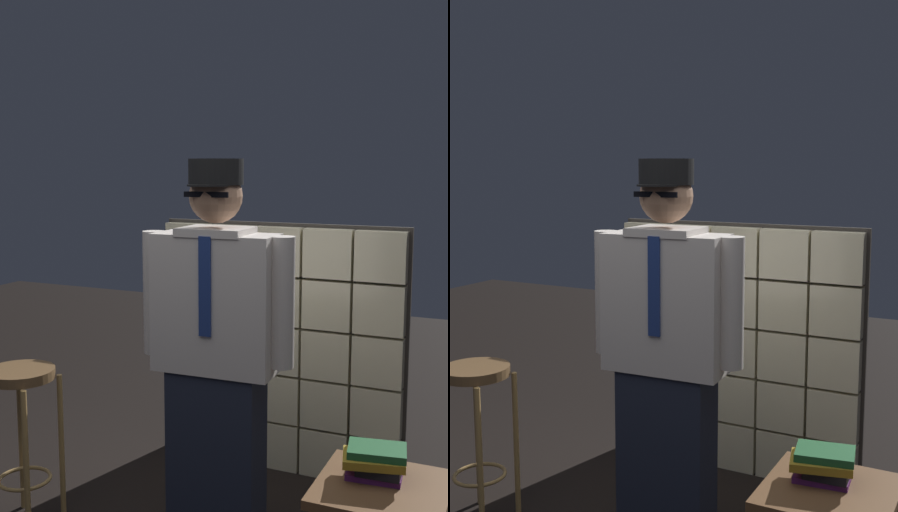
# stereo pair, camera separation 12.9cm
# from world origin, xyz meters

# --- Properties ---
(glass_block_wall) EXTENTS (1.50, 0.10, 1.50)m
(glass_block_wall) POSITION_xyz_m (-0.00, 1.47, 0.73)
(glass_block_wall) COLOR beige
(glass_block_wall) RESTS_ON ground
(standing_person) EXTENTS (0.74, 0.32, 1.85)m
(standing_person) POSITION_xyz_m (0.05, 0.49, 0.96)
(standing_person) COLOR #1E2333
(standing_person) RESTS_ON ground
(bar_stool) EXTENTS (0.34, 0.34, 0.82)m
(bar_stool) POSITION_xyz_m (-0.93, 0.30, 0.61)
(bar_stool) COLOR brown
(bar_stool) RESTS_ON ground
(side_table) EXTENTS (0.52, 0.52, 0.54)m
(side_table) POSITION_xyz_m (0.84, 0.40, 0.47)
(side_table) COLOR brown
(side_table) RESTS_ON ground
(book_stack) EXTENTS (0.28, 0.23, 0.13)m
(book_stack) POSITION_xyz_m (0.80, 0.45, 0.61)
(book_stack) COLOR #591E66
(book_stack) RESTS_ON side_table
(coffee_mug) EXTENTS (0.13, 0.08, 0.09)m
(coffee_mug) POSITION_xyz_m (0.78, 0.42, 0.59)
(coffee_mug) COLOR black
(coffee_mug) RESTS_ON side_table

